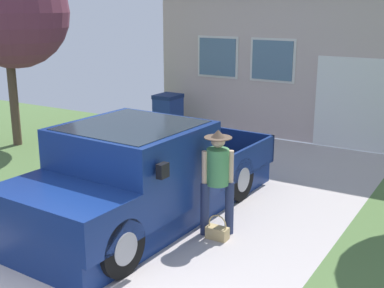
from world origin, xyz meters
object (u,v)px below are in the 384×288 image
Objects in this scene: handbag at (217,232)px; wheeled_trash_bin at (168,112)px; pickup_truck at (138,179)px; person_with_hat at (218,174)px; neighbor_tree at (10,8)px; house_with_garage at (364,45)px.

wheeled_trash_bin is at bearing 130.24° from handbag.
pickup_truck is 1.36m from person_with_hat.
pickup_truck is 6.49m from neighbor_tree.
house_with_garage is 9.85m from neighbor_tree.
neighbor_tree reaches higher than handbag.
pickup_truck is 1.15× the size of neighbor_tree.
house_with_garage is at bearing 91.40° from handbag.
neighbor_tree is at bearing 162.00° from handbag.
pickup_truck is 4.90× the size of wheeled_trash_bin.
person_with_hat reaches higher than pickup_truck.
house_with_garage is 2.23× the size of neighbor_tree.
person_with_hat reaches higher than wheeled_trash_bin.
handbag is (0.10, -0.16, -0.86)m from person_with_hat.
pickup_truck is 5.94m from wheeled_trash_bin.
neighbor_tree reaches higher than house_with_garage.
handbag is at bearing 85.02° from person_with_hat.
person_with_hat is at bearing -17.01° from neighbor_tree.
person_with_hat is 1.55× the size of wheeled_trash_bin.
pickup_truck is at bearing -60.81° from wheeled_trash_bin.
neighbor_tree is at bearing -52.92° from person_with_hat.
wheeled_trash_bin is (-4.07, -4.34, -1.70)m from house_with_garage.
neighbor_tree reaches higher than person_with_hat.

